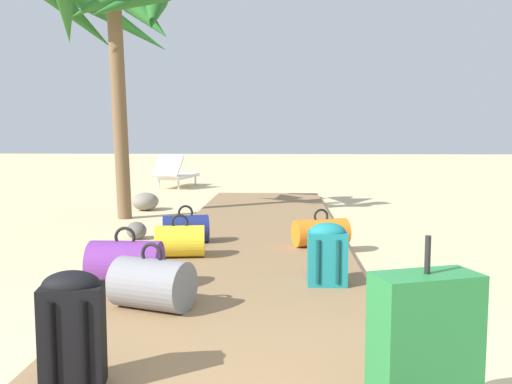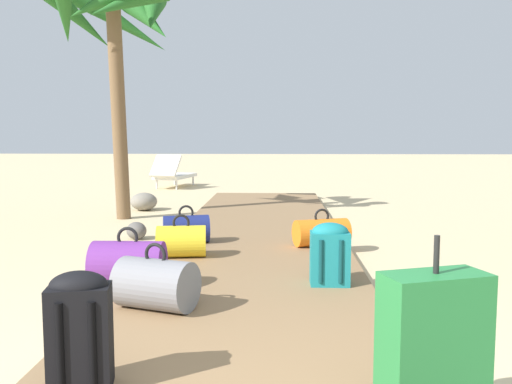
{
  "view_description": "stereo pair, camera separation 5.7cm",
  "coord_description": "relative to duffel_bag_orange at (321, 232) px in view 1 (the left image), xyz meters",
  "views": [
    {
      "loc": [
        0.31,
        -1.44,
        1.25
      ],
      "look_at": [
        -0.02,
        5.28,
        0.55
      ],
      "focal_mm": 38.97,
      "sensor_mm": 36.0,
      "label": 1
    },
    {
      "loc": [
        0.25,
        -1.45,
        1.25
      ],
      "look_at": [
        -0.02,
        5.28,
        0.55
      ],
      "focal_mm": 38.97,
      "sensor_mm": 36.0,
      "label": 2
    }
  ],
  "objects": [
    {
      "name": "backpack_teal",
      "position": [
        -0.05,
        -1.52,
        0.11
      ],
      "size": [
        0.3,
        0.23,
        0.49
      ],
      "color": "#197A7F",
      "rests_on": "boardwalk"
    },
    {
      "name": "lounge_chair",
      "position": [
        -2.93,
        7.12,
        0.1
      ],
      "size": [
        0.88,
        1.63,
        0.78
      ],
      "color": "white",
      "rests_on": "ground"
    },
    {
      "name": "duffel_bag_yellow",
      "position": [
        -1.38,
        -0.6,
        0.01
      ],
      "size": [
        0.5,
        0.36,
        0.41
      ],
      "color": "gold",
      "rests_on": "boardwalk"
    },
    {
      "name": "duffel_bag_grey",
      "position": [
        -1.28,
        -2.19,
        0.03
      ],
      "size": [
        0.6,
        0.49,
        0.45
      ],
      "color": "slate",
      "rests_on": "boardwalk"
    },
    {
      "name": "ground_plane",
      "position": [
        -0.71,
        -0.51,
        -0.22
      ],
      "size": [
        60.0,
        60.0,
        0.0
      ],
      "primitive_type": "plane",
      "color": "#D1BA8C"
    },
    {
      "name": "duffel_bag_orange",
      "position": [
        0.0,
        0.0,
        0.0
      ],
      "size": [
        0.63,
        0.45,
        0.4
      ],
      "color": "orange",
      "rests_on": "boardwalk"
    },
    {
      "name": "rock_left_mid",
      "position": [
        -2.67,
        3.21,
        -0.08
      ],
      "size": [
        0.44,
        0.48,
        0.29
      ],
      "primitive_type": "ellipsoid",
      "rotation": [
        0.0,
        0.0,
        3.12
      ],
      "color": "gray",
      "rests_on": "ground"
    },
    {
      "name": "suitcase_green",
      "position": [
        0.19,
        -3.55,
        0.16
      ],
      "size": [
        0.48,
        0.34,
        0.76
      ],
      "color": "#237538",
      "rests_on": "boardwalk"
    },
    {
      "name": "palm_tree_far_left",
      "position": [
        -2.86,
        2.26,
        2.61
      ],
      "size": [
        2.1,
        2.06,
        3.53
      ],
      "color": "brown",
      "rests_on": "ground"
    },
    {
      "name": "rock_left_far",
      "position": [
        -2.15,
        0.7,
        -0.12
      ],
      "size": [
        0.35,
        0.35,
        0.21
      ],
      "primitive_type": "ellipsoid",
      "rotation": [
        0.0,
        0.0,
        2.28
      ],
      "color": "#5B5651",
      "rests_on": "ground"
    },
    {
      "name": "duffel_bag_navy",
      "position": [
        -1.45,
        0.1,
        0.01
      ],
      "size": [
        0.55,
        0.41,
        0.41
      ],
      "color": "navy",
      "rests_on": "boardwalk"
    },
    {
      "name": "boardwalk",
      "position": [
        -0.71,
        0.45,
        -0.18
      ],
      "size": [
        1.97,
        9.6,
        0.08
      ],
      "primitive_type": "cube",
      "color": "olive",
      "rests_on": "ground"
    },
    {
      "name": "backpack_black",
      "position": [
        -1.36,
        -3.36,
        0.15
      ],
      "size": [
        0.31,
        0.24,
        0.55
      ],
      "color": "black",
      "rests_on": "boardwalk"
    },
    {
      "name": "duffel_bag_purple",
      "position": [
        -1.6,
        -1.68,
        0.04
      ],
      "size": [
        0.54,
        0.36,
        0.47
      ],
      "color": "#6B2D84",
      "rests_on": "boardwalk"
    }
  ]
}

